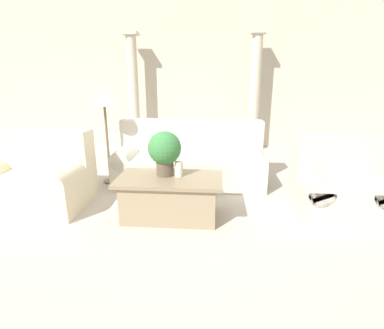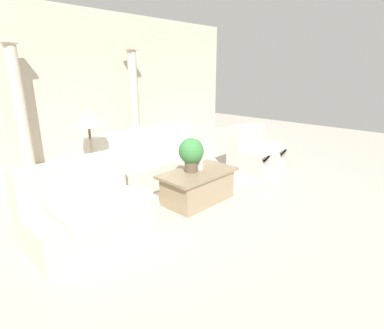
% 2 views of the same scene
% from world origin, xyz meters
% --- Properties ---
extents(ground_plane, '(16.00, 16.00, 0.00)m').
position_xyz_m(ground_plane, '(0.00, 0.00, 0.00)').
color(ground_plane, '#BCB2A3').
extents(wall_back, '(10.00, 0.06, 3.20)m').
position_xyz_m(wall_back, '(0.00, 3.27, 1.60)').
color(wall_back, beige).
rests_on(wall_back, ground_plane).
extents(sofa_long, '(2.17, 0.88, 0.91)m').
position_xyz_m(sofa_long, '(0.26, 0.77, 0.35)').
color(sofa_long, beige).
rests_on(sofa_long, ground_plane).
extents(loveseat, '(1.26, 0.88, 0.91)m').
position_xyz_m(loveseat, '(-1.57, -0.25, 0.36)').
color(loveseat, beige).
rests_on(loveseat, ground_plane).
extents(coffee_table, '(1.17, 0.65, 0.47)m').
position_xyz_m(coffee_table, '(0.14, -0.46, 0.24)').
color(coffee_table, '#998466').
rests_on(coffee_table, ground_plane).
extents(potted_plant, '(0.37, 0.37, 0.50)m').
position_xyz_m(potted_plant, '(0.08, -0.38, 0.76)').
color(potted_plant, brown).
rests_on(potted_plant, coffee_table).
extents(pillar_candle, '(0.09, 0.09, 0.17)m').
position_xyz_m(pillar_candle, '(0.24, -0.41, 0.56)').
color(pillar_candle, silver).
rests_on(pillar_candle, coffee_table).
extents(floor_lamp, '(0.42, 0.42, 1.38)m').
position_xyz_m(floor_lamp, '(-0.95, 0.62, 1.21)').
color(floor_lamp, brown).
rests_on(floor_lamp, ground_plane).
extents(column_left, '(0.30, 0.30, 2.42)m').
position_xyz_m(column_left, '(-1.13, 2.84, 1.24)').
color(column_left, beige).
rests_on(column_left, ground_plane).
extents(column_right, '(0.30, 0.30, 2.42)m').
position_xyz_m(column_right, '(1.41, 2.84, 1.24)').
color(column_right, beige).
rests_on(column_right, ground_plane).
extents(armchair, '(0.92, 0.80, 0.87)m').
position_xyz_m(armchair, '(2.05, -0.22, 0.35)').
color(armchair, beige).
rests_on(armchair, ground_plane).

